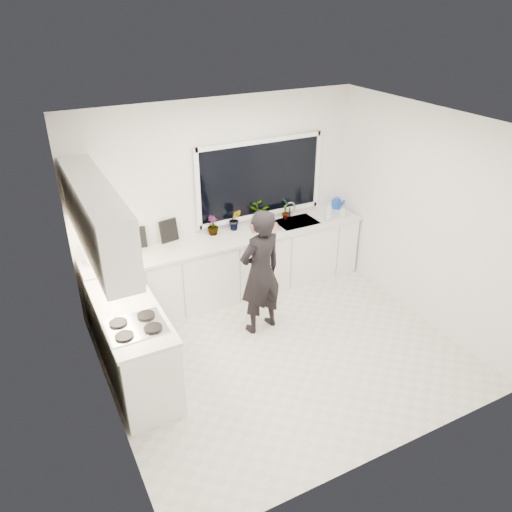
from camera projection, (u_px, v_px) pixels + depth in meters
floor at (282, 352)px, 6.02m from camera, size 4.00×3.50×0.02m
wall_back at (220, 199)px, 6.76m from camera, size 4.00×0.02×2.70m
wall_left at (96, 299)px, 4.56m from camera, size 0.02×3.50×2.70m
wall_right at (425, 218)px, 6.20m from camera, size 0.02×3.50×2.70m
ceiling at (289, 125)px, 4.74m from camera, size 4.00×3.50×0.02m
window at (260, 179)px, 6.88m from camera, size 1.80×0.02×1.00m
base_cabinets_back at (231, 267)px, 6.94m from camera, size 3.92×0.58×0.88m
base_cabinets_left at (134, 346)px, 5.40m from camera, size 0.58×1.60×0.88m
countertop_back at (230, 238)px, 6.72m from camera, size 3.94×0.62×0.04m
countertop_left at (129, 311)px, 5.19m from camera, size 0.62×1.60×0.04m
upper_cabinets at (96, 217)px, 4.97m from camera, size 0.34×2.10×0.70m
sink at (296, 225)px, 7.17m from camera, size 0.58×0.42×0.14m
faucet at (290, 210)px, 7.25m from camera, size 0.03×0.03×0.22m
stovetop at (136, 326)px, 4.89m from camera, size 0.56×0.48×0.03m
person at (260, 272)px, 6.06m from camera, size 0.65×0.49×1.63m
pizza_tray at (265, 229)px, 6.90m from camera, size 0.47×0.40×0.03m
pizza at (265, 227)px, 6.89m from camera, size 0.43×0.35×0.01m
watering_can at (336, 204)px, 7.56m from camera, size 0.15×0.15×0.13m
paper_towel_roll at (89, 254)px, 5.99m from camera, size 0.12×0.12×0.26m
knife_block at (127, 246)px, 6.23m from camera, size 0.15×0.12×0.22m
utensil_crock at (141, 277)px, 5.60m from camera, size 0.17×0.17×0.16m
picture_frame_large at (138, 238)px, 6.36m from camera, size 0.22×0.04×0.28m
picture_frame_small at (169, 231)px, 6.52m from camera, size 0.25×0.07×0.30m
herb_plants at (254, 216)px, 6.95m from camera, size 1.30×0.34×0.32m
soap_bottles at (333, 211)px, 7.17m from camera, size 0.39×0.15×0.28m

